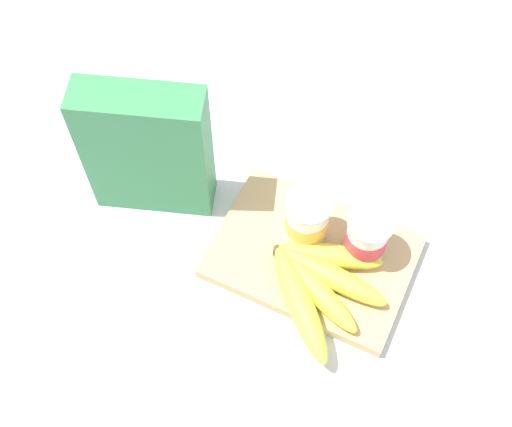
% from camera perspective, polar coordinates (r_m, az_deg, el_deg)
% --- Properties ---
extents(ground_plane, '(2.40, 2.40, 0.00)m').
position_cam_1_polar(ground_plane, '(1.05, 4.73, -3.90)').
color(ground_plane, silver).
extents(cutting_board, '(0.30, 0.21, 0.02)m').
position_cam_1_polar(cutting_board, '(1.04, 4.77, -3.64)').
color(cutting_board, tan).
rests_on(cutting_board, ground_plane).
extents(cereal_box, '(0.19, 0.12, 0.25)m').
position_cam_1_polar(cereal_box, '(1.01, -9.13, 5.29)').
color(cereal_box, '#38844C').
rests_on(cereal_box, ground_plane).
extents(yogurt_cup_front, '(0.07, 0.07, 0.10)m').
position_cam_1_polar(yogurt_cup_front, '(1.00, 4.35, -0.54)').
color(yogurt_cup_front, white).
rests_on(yogurt_cup_front, cutting_board).
extents(yogurt_cup_back, '(0.07, 0.07, 0.09)m').
position_cam_1_polar(yogurt_cup_back, '(1.00, 9.33, -2.01)').
color(yogurt_cup_back, white).
rests_on(yogurt_cup_back, cutting_board).
extents(banana_bunch, '(0.19, 0.21, 0.04)m').
position_cam_1_polar(banana_bunch, '(0.99, 5.24, -5.89)').
color(banana_bunch, yellow).
rests_on(banana_bunch, cutting_board).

